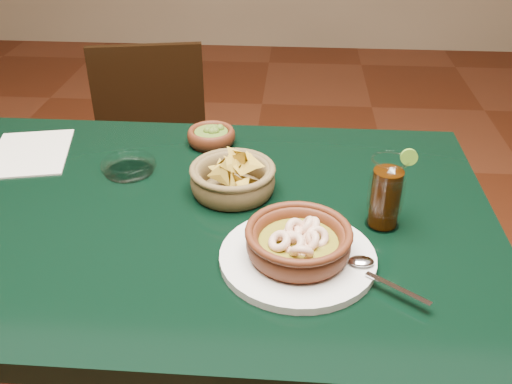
# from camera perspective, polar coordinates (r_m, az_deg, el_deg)

# --- Properties ---
(dining_table) EXTENTS (1.20, 0.80, 0.75)m
(dining_table) POSITION_cam_1_polar(r_m,az_deg,el_deg) (1.18, -6.77, -5.83)
(dining_table) COLOR black
(dining_table) RESTS_ON ground
(dining_chair) EXTENTS (0.45, 0.45, 0.82)m
(dining_chair) POSITION_cam_1_polar(r_m,az_deg,el_deg) (1.91, -10.25, 2.60)
(dining_chair) COLOR black
(dining_chair) RESTS_ON ground
(shrimp_plate) EXTENTS (0.34, 0.27, 0.08)m
(shrimp_plate) POSITION_cam_1_polar(r_m,az_deg,el_deg) (0.97, 4.27, -5.38)
(shrimp_plate) COLOR silver
(shrimp_plate) RESTS_ON dining_table
(chip_basket) EXTENTS (0.21, 0.21, 0.13)m
(chip_basket) POSITION_cam_1_polar(r_m,az_deg,el_deg) (1.15, -2.33, 1.36)
(chip_basket) COLOR brown
(chip_basket) RESTS_ON dining_table
(guacamole_ramekin) EXTENTS (0.13, 0.13, 0.04)m
(guacamole_ramekin) POSITION_cam_1_polar(r_m,az_deg,el_deg) (1.36, -4.48, 5.63)
(guacamole_ramekin) COLOR #471D0E
(guacamole_ramekin) RESTS_ON dining_table
(cola_drink) EXTENTS (0.14, 0.14, 0.16)m
(cola_drink) POSITION_cam_1_polar(r_m,az_deg,el_deg) (1.06, 12.88, -0.12)
(cola_drink) COLOR white
(cola_drink) RESTS_ON dining_table
(glass_ashtray) EXTENTS (0.13, 0.13, 0.03)m
(glass_ashtray) POSITION_cam_1_polar(r_m,az_deg,el_deg) (1.27, -12.62, 2.56)
(glass_ashtray) COLOR white
(glass_ashtray) RESTS_ON dining_table
(paper_menu) EXTENTS (0.21, 0.26, 0.00)m
(paper_menu) POSITION_cam_1_polar(r_m,az_deg,el_deg) (1.42, -21.61, 3.66)
(paper_menu) COLOR beige
(paper_menu) RESTS_ON dining_table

